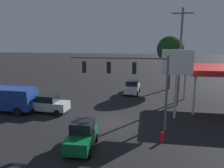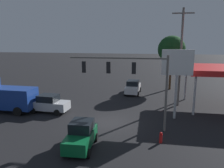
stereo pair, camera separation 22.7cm
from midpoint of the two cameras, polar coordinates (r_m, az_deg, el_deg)
ground_plane at (r=21.23m, az=-0.61°, el=-10.00°), size 200.00×200.00×0.00m
traffic_signal_assembly at (r=18.64m, az=4.69°, el=2.62°), size 8.44×0.43×6.57m
utility_pole at (r=26.66m, az=17.74°, el=7.01°), size 2.40×0.26×11.27m
price_sign at (r=21.95m, az=16.98°, el=4.39°), size 2.98×0.27×6.87m
sedan_far at (r=24.79m, az=-15.99°, el=-4.93°), size 4.51×2.30×1.93m
sedan_waiting at (r=32.03m, az=5.69°, el=-0.80°), size 2.28×4.51×1.93m
hatchback_crossing at (r=16.50m, az=-7.67°, el=-13.15°), size 2.05×3.85×1.97m
delivery_truck at (r=26.65m, az=-26.26°, el=-2.89°), size 6.86×2.70×3.58m
street_tree at (r=35.12m, az=15.48°, el=8.66°), size 4.19×4.19×8.37m
fire_hydrant at (r=17.65m, az=13.01°, el=-13.45°), size 0.24×0.24×0.88m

